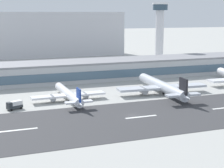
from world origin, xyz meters
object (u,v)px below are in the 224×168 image
at_px(terminal_building, 89,70).
at_px(distant_hotel_block, 47,34).
at_px(control_tower, 160,28).
at_px(airliner_black_tail_gate_2, 163,87).
at_px(service_box_truck_0, 15,105).
at_px(airliner_navy_tail_gate_1, 69,95).

height_order(terminal_building, distant_hotel_block, distant_hotel_block).
height_order(control_tower, airliner_black_tail_gate_2, control_tower).
xyz_separation_m(terminal_building, service_box_truck_0, (-44.72, -51.47, -3.50)).
height_order(distant_hotel_block, airliner_black_tail_gate_2, distant_hotel_block).
relative_size(control_tower, service_box_truck_0, 6.79).
xyz_separation_m(control_tower, airliner_black_tail_gate_2, (-43.05, -87.60, -22.65)).
bearing_deg(airliner_black_tail_gate_2, control_tower, -22.90).
height_order(terminal_building, service_box_truck_0, terminal_building).
relative_size(terminal_building, service_box_truck_0, 32.14).
relative_size(control_tower, distant_hotel_block, 0.33).
relative_size(distant_hotel_block, airliner_navy_tail_gate_1, 3.28).
relative_size(terminal_building, distant_hotel_block, 1.57).
height_order(terminal_building, control_tower, control_tower).
bearing_deg(airliner_navy_tail_gate_1, control_tower, -46.78).
bearing_deg(terminal_building, control_tower, 31.72).
bearing_deg(distant_hotel_block, airliner_black_tail_gate_2, -81.69).
distance_m(distant_hotel_block, airliner_navy_tail_gate_1, 165.44).
height_order(distant_hotel_block, service_box_truck_0, distant_hotel_block).
distance_m(control_tower, airliner_black_tail_gate_2, 100.20).
distance_m(control_tower, airliner_navy_tail_gate_1, 123.77).
xyz_separation_m(terminal_building, airliner_black_tail_gate_2, (21.42, -47.76, -1.84)).
relative_size(terminal_building, airliner_black_tail_gate_2, 4.00).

